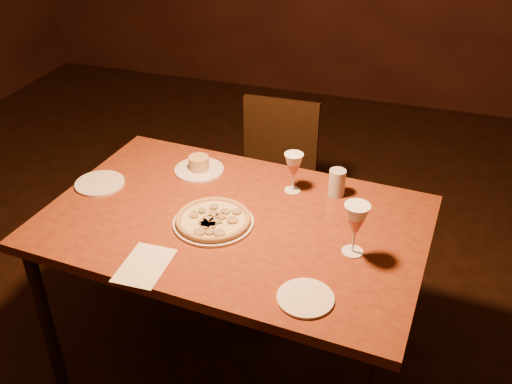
% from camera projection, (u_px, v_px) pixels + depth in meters
% --- Properties ---
extents(dining_table, '(1.54, 1.05, 0.79)m').
position_uv_depth(dining_table, '(234.00, 233.00, 2.26)').
color(dining_table, brown).
rests_on(dining_table, floor).
extents(chair_far, '(0.43, 0.43, 0.87)m').
position_uv_depth(chair_far, '(274.00, 172.00, 3.12)').
color(chair_far, black).
rests_on(chair_far, floor).
extents(pizza_plate, '(0.31, 0.31, 0.03)m').
position_uv_depth(pizza_plate, '(213.00, 220.00, 2.19)').
color(pizza_plate, white).
rests_on(pizza_plate, dining_table).
extents(ramekin_saucer, '(0.22, 0.22, 0.07)m').
position_uv_depth(ramekin_saucer, '(199.00, 166.00, 2.53)').
color(ramekin_saucer, white).
rests_on(ramekin_saucer, dining_table).
extents(wine_glass_far, '(0.08, 0.08, 0.17)m').
position_uv_depth(wine_glass_far, '(293.00, 173.00, 2.35)').
color(wine_glass_far, '#CC6E55').
rests_on(wine_glass_far, dining_table).
extents(wine_glass_right, '(0.09, 0.09, 0.20)m').
position_uv_depth(wine_glass_right, '(355.00, 229.00, 2.00)').
color(wine_glass_right, '#CC6E55').
rests_on(wine_glass_right, dining_table).
extents(water_tumbler, '(0.07, 0.07, 0.12)m').
position_uv_depth(water_tumbler, '(337.00, 183.00, 2.34)').
color(water_tumbler, '#B0B6C0').
rests_on(water_tumbler, dining_table).
extents(side_plate_left, '(0.21, 0.21, 0.01)m').
position_uv_depth(side_plate_left, '(100.00, 183.00, 2.44)').
color(side_plate_left, white).
rests_on(side_plate_left, dining_table).
extents(side_plate_near, '(0.19, 0.19, 0.01)m').
position_uv_depth(side_plate_near, '(305.00, 298.00, 1.84)').
color(side_plate_near, white).
rests_on(side_plate_near, dining_table).
extents(menu_card, '(0.16, 0.23, 0.00)m').
position_uv_depth(menu_card, '(145.00, 265.00, 1.99)').
color(menu_card, silver).
rests_on(menu_card, dining_table).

